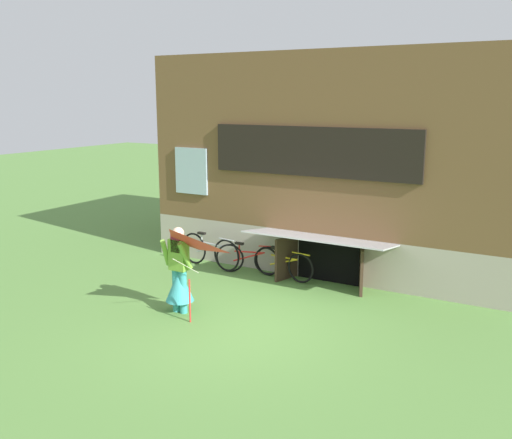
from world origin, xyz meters
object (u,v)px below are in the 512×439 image
Objects in this scene: kite at (170,256)px; bicycle_yellow at (283,264)px; bicycle_silver at (210,251)px; person at (179,277)px; bicycle_red at (249,259)px.

bicycle_yellow is at bearing 82.51° from kite.
bicycle_silver reaches higher than bicycle_yellow.
person is 2.71m from bicycle_red.
kite reaches higher than bicycle_yellow.
kite is 1.04× the size of bicycle_red.
bicycle_red is 0.85× the size of bicycle_silver.
bicycle_red is (-0.12, 2.68, -0.33)m from person.
kite is (0.30, -0.62, 0.60)m from person.
person is at bearing -104.13° from bicycle_red.
bicycle_yellow is at bearing 9.82° from bicycle_silver.
bicycle_red is at bearing -170.81° from bicycle_yellow.
person reaches higher than bicycle_silver.
kite is at bearing -99.39° from bicycle_red.
bicycle_silver is at bearing 165.29° from bicycle_red.
bicycle_red is at bearing 97.25° from kite.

